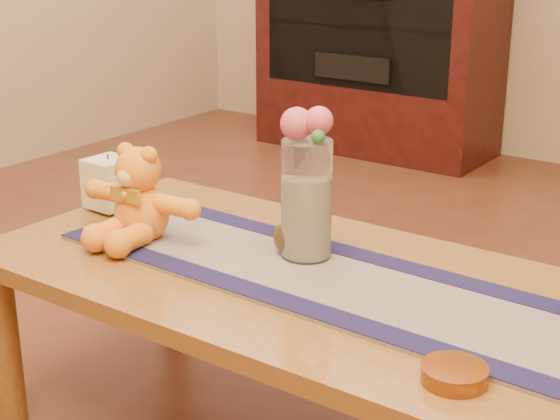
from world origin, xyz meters
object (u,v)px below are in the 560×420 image
Objects in this scene: teddy_bear at (141,194)px; pillar_candle at (110,183)px; glass_vase at (307,199)px; amber_dish at (454,374)px; bronze_ball at (290,237)px.

teddy_bear reaches higher than pillar_candle.
teddy_bear is 1.18× the size of glass_vase.
glass_vase is at bearing 14.07° from teddy_bear.
amber_dish is (0.86, -0.17, -0.10)m from teddy_bear.
amber_dish is at bearing -31.18° from glass_vase.
teddy_bear is at bearing -162.33° from glass_vase.
amber_dish is at bearing -14.68° from pillar_candle.
glass_vase is at bearing 0.94° from pillar_candle.
amber_dish is at bearing -14.97° from teddy_bear.
teddy_bear is 2.80× the size of amber_dish.
bronze_ball reaches higher than amber_dish.
amber_dish is (0.48, -0.29, -0.12)m from glass_vase.
bronze_ball is 0.66× the size of amber_dish.
pillar_candle is 0.56m from bronze_ball.
teddy_bear is 0.40m from glass_vase.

